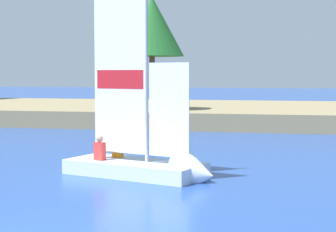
{
  "coord_description": "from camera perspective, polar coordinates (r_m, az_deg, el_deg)",
  "views": [
    {
      "loc": [
        4.76,
        -8.16,
        2.79
      ],
      "look_at": [
        0.31,
        12.71,
        1.2
      ],
      "focal_mm": 62.01,
      "sensor_mm": 36.0,
      "label": 1
    }
  ],
  "objects": [
    {
      "name": "shoreline_tree_centre",
      "position": [
        30.58,
        -1.59,
        8.77
      ],
      "size": [
        3.36,
        3.36,
        5.9
      ],
      "color": "brown",
      "rests_on": "shore_bank"
    },
    {
      "name": "sailboat",
      "position": [
        15.44,
        -0.92,
        -4.69
      ],
      "size": [
        4.53,
        2.79,
        5.84
      ],
      "rotation": [
        0.0,
        0.0,
        -0.32
      ],
      "color": "silver",
      "rests_on": "ground"
    },
    {
      "name": "shore_bank",
      "position": [
        34.33,
        4.04,
        0.32
      ],
      "size": [
        80.0,
        13.71,
        0.87
      ],
      "primitive_type": "cube",
      "color": "#897A56",
      "rests_on": "ground"
    }
  ]
}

